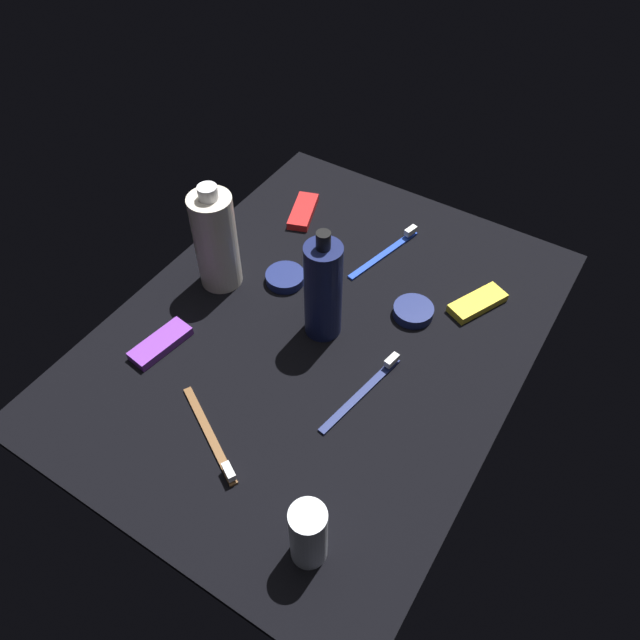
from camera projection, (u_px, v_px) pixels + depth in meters
The scene contains 12 objects.
ground_plane at pixel (320, 334), 101.92cm from camera, with size 84.00×64.00×1.20cm, color black.
lotion_bottle at pixel (323, 290), 95.17cm from camera, with size 5.97×5.97×20.60cm.
bodywash_bottle at pixel (216, 240), 102.80cm from camera, with size 7.31×7.31×20.05cm.
deodorant_stick at pixel (308, 534), 73.34cm from camera, with size 4.64×4.64×10.74cm, color silver.
toothbrush_brown at pixel (212, 439), 87.45cm from camera, with size 9.81×16.31×2.10cm.
toothbrush_blue at pixel (388, 250), 113.93cm from camera, with size 17.78×5.37×2.10cm.
toothbrush_navy at pixel (366, 388), 93.24cm from camera, with size 17.94×4.26×2.10cm.
snack_bar_yellow at pixel (477, 303), 104.82cm from camera, with size 10.40×4.00×1.50cm, color yellow.
snack_bar_red at pixel (303, 211), 121.26cm from camera, with size 10.40×4.00×1.50cm, color red.
snack_bar_purple at pixel (161, 343), 98.89cm from camera, with size 10.40×4.00×1.50cm, color purple.
cream_tin_left at pixel (413, 311), 103.35cm from camera, with size 6.80×6.80×1.79cm, color navy.
cream_tin_right at pixel (285, 277), 108.78cm from camera, with size 6.94×6.94×1.71cm, color navy.
Camera 1 is at (55.69, 35.16, 77.22)cm, focal length 34.56 mm.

